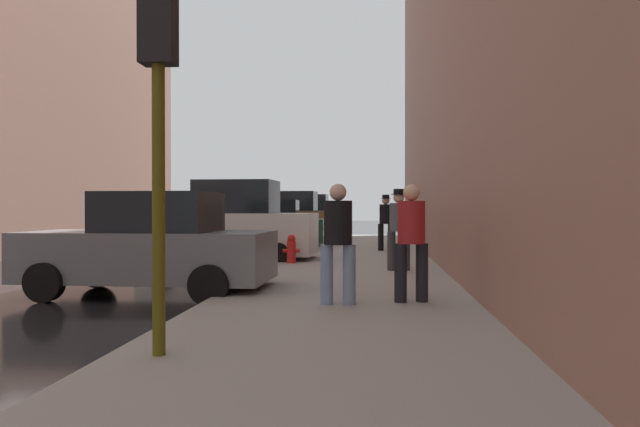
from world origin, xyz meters
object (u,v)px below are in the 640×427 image
object	(u,v)px
parked_bronze_suv	(290,218)
pedestrian_with_fedora	(386,220)
traffic_light	(159,75)
parked_gray_coupe	(151,247)
pedestrian_in_jeans	(338,237)
fire_hydrant	(291,249)
pedestrian_in_red_jacket	(411,236)
parked_black_suv	(306,216)
parked_white_van	(231,226)
pedestrian_with_beanie	(399,225)
parked_dark_green_sedan	(267,226)
parked_silver_sedan	(317,217)

from	to	relation	value
parked_bronze_suv	pedestrian_with_fedora	world-z (taller)	parked_bronze_suv
traffic_light	parked_gray_coupe	bearing A→B (deg)	111.09
pedestrian_in_jeans	fire_hydrant	bearing A→B (deg)	103.36
pedestrian_in_jeans	pedestrian_in_red_jacket	bearing A→B (deg)	17.14
parked_gray_coupe	parked_black_suv	world-z (taller)	parked_black_suv
parked_white_van	pedestrian_with_beanie	xyz separation A→B (m)	(4.38, -2.86, 0.10)
pedestrian_with_fedora	fire_hydrant	bearing A→B (deg)	-117.36
fire_hydrant	parked_gray_coupe	bearing A→B (deg)	-110.58
parked_dark_green_sedan	parked_bronze_suv	distance (m)	5.96
parked_white_van	parked_silver_sedan	bearing A→B (deg)	90.00
pedestrian_with_fedora	traffic_light	bearing A→B (deg)	-99.37
fire_hydrant	pedestrian_with_beanie	size ratio (longest dim) A/B	0.40
parked_dark_green_sedan	pedestrian_in_jeans	world-z (taller)	pedestrian_in_jeans
parked_black_suv	fire_hydrant	world-z (taller)	parked_black_suv
parked_silver_sedan	pedestrian_with_fedora	xyz separation A→B (m)	(4.21, -21.38, 0.29)
parked_silver_sedan	parked_bronze_suv	bearing A→B (deg)	-90.00
parked_black_suv	pedestrian_with_beanie	world-z (taller)	parked_black_suv
parked_gray_coupe	parked_white_van	world-z (taller)	parked_white_van
parked_silver_sedan	pedestrian_with_beanie	world-z (taller)	pedestrian_with_beanie
parked_gray_coupe	fire_hydrant	xyz separation A→B (m)	(1.80, 4.80, -0.35)
parked_white_van	pedestrian_with_beanie	distance (m)	5.23
parked_white_van	parked_dark_green_sedan	bearing A→B (deg)	90.00
fire_hydrant	pedestrian_with_beanie	distance (m)	3.09
parked_dark_green_sedan	pedestrian_in_red_jacket	size ratio (longest dim) A/B	2.49
pedestrian_with_beanie	pedestrian_with_fedora	bearing A→B (deg)	91.56
parked_black_suv	parked_white_van	bearing A→B (deg)	-90.00
pedestrian_with_fedora	pedestrian_in_jeans	xyz separation A→B (m)	(-0.87, -11.10, -0.03)
parked_silver_sedan	pedestrian_with_fedora	distance (m)	21.79
parked_bronze_suv	parked_black_suv	size ratio (longest dim) A/B	1.00
pedestrian_with_beanie	pedestrian_in_jeans	bearing A→B (deg)	-102.03
pedestrian_with_fedora	parked_white_van	bearing A→B (deg)	-141.33
pedestrian_in_red_jacket	pedestrian_in_jeans	world-z (taller)	same
parked_gray_coupe	parked_bronze_suv	world-z (taller)	parked_bronze_suv
parked_white_van	traffic_light	size ratio (longest dim) A/B	1.30
parked_gray_coupe	pedestrian_with_fedora	distance (m)	10.34
pedestrian_with_fedora	parked_bronze_suv	bearing A→B (deg)	117.19
parked_black_suv	parked_silver_sedan	size ratio (longest dim) A/B	1.10
parked_silver_sedan	pedestrian_with_fedora	bearing A→B (deg)	-78.87
parked_white_van	parked_dark_green_sedan	size ratio (longest dim) A/B	1.09
parked_bronze_suv	parked_dark_green_sedan	bearing A→B (deg)	-90.00
parked_dark_green_sedan	fire_hydrant	bearing A→B (deg)	-75.30
pedestrian_with_fedora	pedestrian_with_beanie	distance (m)	6.23
pedestrian_in_jeans	parked_bronze_suv	bearing A→B (deg)	99.82
pedestrian_in_red_jacket	parked_silver_sedan	bearing A→B (deg)	97.76
parked_black_suv	traffic_light	bearing A→B (deg)	-86.37
pedestrian_in_jeans	parked_gray_coupe	bearing A→B (deg)	153.67
parked_dark_green_sedan	parked_silver_sedan	size ratio (longest dim) A/B	1.01
traffic_light	pedestrian_in_jeans	size ratio (longest dim) A/B	2.11
parked_dark_green_sedan	pedestrian_with_fedora	bearing A→B (deg)	-27.94
parked_bronze_suv	parked_white_van	bearing A→B (deg)	-90.00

